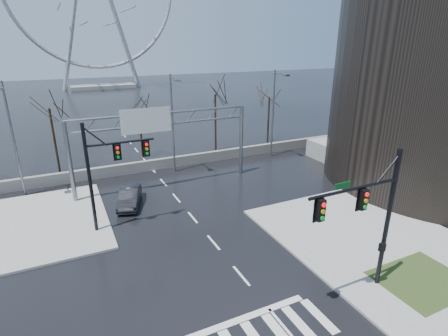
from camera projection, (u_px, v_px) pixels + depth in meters
ground at (241, 276)px, 20.47m from camera, size 260.00×260.00×0.00m
sidewalk_right_ext at (346, 223)px, 26.21m from camera, size 12.00×10.00×0.15m
sidewalk_far at (36, 224)px, 26.13m from camera, size 10.00×12.00×0.15m
grass_strip at (422, 280)px, 19.85m from camera, size 5.00×4.00×0.02m
tower_podium at (437, 156)px, 38.72m from camera, size 22.00×18.00×2.00m
barrier_wall at (152, 165)px, 37.23m from camera, size 52.00×0.50×1.10m
signal_mast_near at (372, 212)px, 17.48m from camera, size 5.52×0.41×8.00m
signal_mast_far at (106, 167)px, 24.02m from camera, size 4.72×0.41×8.00m
sign_gantry at (159, 134)px, 31.23m from camera, size 16.36×0.40×7.60m
streetlight_left at (11, 132)px, 28.96m from camera, size 0.50×2.55×10.00m
streetlight_mid at (173, 117)px, 34.67m from camera, size 0.50×2.55×10.00m
streetlight_right at (275, 108)px, 39.55m from camera, size 0.50×2.55×10.00m
tree_left at (50, 116)px, 34.68m from camera, size 3.75×3.75×7.50m
tree_center at (139, 115)px, 39.47m from camera, size 3.25×3.25×6.50m
tree_right at (215, 101)px, 41.93m from camera, size 3.90×3.90×7.80m
tree_far_right at (269, 102)px, 45.88m from camera, size 3.40×3.40×6.80m
car at (129, 197)px, 29.10m from camera, size 2.91×4.73×1.47m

